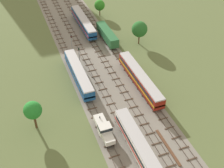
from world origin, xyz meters
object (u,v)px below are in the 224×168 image
shunter_loco_far_left_near (104,129)px  signal_post_nearest (79,53)px  passenger_coach_left_nearest (142,151)px  signal_post_near (71,40)px  passenger_coach_centre_mid (140,78)px  diesel_railcar_far_left_midfar (79,73)px  freight_boxcar_centre_far (107,34)px  passenger_coach_centre_left_farther (83,21)px

shunter_loco_far_left_near → signal_post_nearest: signal_post_nearest is taller
passenger_coach_left_nearest → signal_post_near: 46.22m
shunter_loco_far_left_near → signal_post_near: (2.39, 37.60, 1.06)m
passenger_coach_centre_mid → diesel_railcar_far_left_midfar: size_ratio=1.07×
passenger_coach_centre_mid → freight_boxcar_centre_far: size_ratio=1.57×
shunter_loco_far_left_near → diesel_railcar_far_left_midfar: diesel_railcar_far_left_midfar is taller
diesel_railcar_far_left_midfar → signal_post_near: 17.26m
passenger_coach_left_nearest → shunter_loco_far_left_near: passenger_coach_left_nearest is taller
passenger_coach_centre_mid → passenger_coach_centre_left_farther: size_ratio=1.00×
passenger_coach_centre_mid → diesel_railcar_far_left_midfar: bearing=152.0°
passenger_coach_centre_mid → freight_boxcar_centre_far: 25.23m
signal_post_near → passenger_coach_left_nearest: bearing=-87.0°
passenger_coach_left_nearest → passenger_coach_centre_mid: same height
passenger_coach_centre_mid → signal_post_nearest: 19.70m
signal_post_near → shunter_loco_far_left_near: bearing=-93.6°
signal_post_near → diesel_railcar_far_left_midfar: bearing=-98.0°
diesel_railcar_far_left_midfar → signal_post_near: (2.39, 17.09, 0.47)m
passenger_coach_left_nearest → signal_post_near: (-2.39, 46.16, 0.45)m
passenger_coach_left_nearest → passenger_coach_centre_mid: (9.55, 21.45, 0.00)m
passenger_coach_centre_mid → diesel_railcar_far_left_midfar: same height
shunter_loco_far_left_near → passenger_coach_centre_mid: (14.33, 12.90, 0.60)m
passenger_coach_centre_left_farther → signal_post_near: size_ratio=4.60×
freight_boxcar_centre_far → signal_post_near: bearing=-177.5°
freight_boxcar_centre_far → signal_post_near: (-11.95, -0.53, 0.62)m
freight_boxcar_centre_far → signal_post_nearest: signal_post_nearest is taller
passenger_coach_centre_left_farther → passenger_coach_left_nearest: bearing=-94.7°
passenger_coach_left_nearest → freight_boxcar_centre_far: bearing=78.4°
diesel_railcar_far_left_midfar → signal_post_near: bearing=82.0°
signal_post_nearest → signal_post_near: bearing=90.0°
signal_post_near → passenger_coach_centre_left_farther: bearing=58.7°
passenger_coach_left_nearest → diesel_railcar_far_left_midfar: same height
shunter_loco_far_left_near → passenger_coach_centre_mid: size_ratio=0.38×
freight_boxcar_centre_far → diesel_railcar_far_left_midfar: bearing=-129.1°
freight_boxcar_centre_far → passenger_coach_centre_left_farther: bearing=113.0°
freight_boxcar_centre_far → shunter_loco_far_left_near: bearing=-110.6°
freight_boxcar_centre_far → signal_post_nearest: 15.35m
diesel_railcar_far_left_midfar → passenger_coach_left_nearest: bearing=-80.7°
passenger_coach_centre_mid → signal_post_nearest: (-11.94, 15.64, 0.91)m
passenger_coach_centre_mid → passenger_coach_centre_left_farther: 36.81m
diesel_railcar_far_left_midfar → passenger_coach_centre_left_farther: same height
passenger_coach_left_nearest → passenger_coach_centre_mid: 23.49m
passenger_coach_centre_mid → freight_boxcar_centre_far: bearing=90.0°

